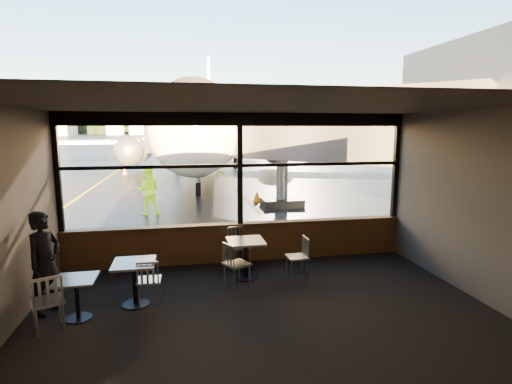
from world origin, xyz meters
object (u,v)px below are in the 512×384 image
object	(u,v)px
chair_near_e	(297,257)
cafe_table_mid	(135,284)
chair_left_s	(47,302)
chair_near_n	(240,247)
passenger	(45,263)
jet_bridge	(312,144)
cone_nose	(257,196)
chair_mid_s	(149,281)
cone_wing	(125,171)
airliner	(205,96)
cafe_table_left	(77,299)
cafe_table_near	(246,259)
chair_near_w	(237,265)
ground_crew	(148,191)

from	to	relation	value
chair_near_e	cafe_table_mid	bearing A→B (deg)	101.12
cafe_table_mid	chair_left_s	xyz separation A→B (m)	(-1.24, -0.70, 0.08)
chair_near_e	chair_near_n	bearing A→B (deg)	48.75
passenger	jet_bridge	bearing A→B (deg)	-15.96
passenger	cone_nose	bearing A→B (deg)	-2.09
chair_mid_s	cone_wing	xyz separation A→B (m)	(-3.19, 21.56, -0.21)
chair_near_n	chair_mid_s	size ratio (longest dim) A/B	1.06
cone_wing	airliner	bearing A→B (deg)	19.39
jet_bridge	cafe_table_mid	xyz separation A→B (m)	(-5.82, -7.56, -2.16)
chair_near_n	cone_nose	world-z (taller)	chair_near_n
chair_near_e	chair_left_s	world-z (taller)	chair_left_s
airliner	chair_near_n	size ratio (longest dim) A/B	39.26
cafe_table_left	chair_mid_s	size ratio (longest dim) A/B	0.82
passenger	cone_wing	size ratio (longest dim) A/B	4.01
jet_bridge	chair_near_n	distance (m)	7.26
jet_bridge	chair_mid_s	xyz separation A→B (m)	(-5.57, -7.54, -2.13)
jet_bridge	passenger	size ratio (longest dim) A/B	6.56
passenger	cone_nose	size ratio (longest dim) A/B	3.62
jet_bridge	chair_near_n	xyz separation A→B (m)	(-3.68, -5.90, -2.11)
chair_near_e	cone_wing	bearing A→B (deg)	14.31
cone_nose	cafe_table_near	bearing A→B (deg)	-102.41
jet_bridge	chair_near_n	world-z (taller)	jet_bridge
jet_bridge	cone_wing	xyz separation A→B (m)	(-8.76, 14.02, -2.34)
passenger	cone_wing	bearing A→B (deg)	31.73
chair_mid_s	cone_wing	world-z (taller)	chair_mid_s
jet_bridge	cafe_table_left	bearing A→B (deg)	-130.21
chair_near_e	cone_nose	bearing A→B (deg)	-7.60
cafe_table_left	chair_mid_s	world-z (taller)	chair_mid_s
cafe_table_near	cafe_table_mid	bearing A→B (deg)	-157.07
chair_near_n	passenger	distance (m)	3.99
chair_near_n	passenger	world-z (taller)	passenger
cafe_table_mid	chair_mid_s	distance (m)	0.25
jet_bridge	cafe_table_near	bearing A→B (deg)	-118.82
airliner	chair_mid_s	bearing A→B (deg)	-90.72
cone_nose	passenger	bearing A→B (deg)	-119.86
cafe_table_near	chair_near_n	world-z (taller)	chair_near_n
cafe_table_left	chair_left_s	size ratio (longest dim) A/B	0.74
cafe_table_left	chair_near_w	xyz separation A→B (m)	(2.80, 0.86, 0.11)
cafe_table_left	ground_crew	xyz separation A→B (m)	(0.55, 8.19, 0.54)
cafe_table_mid	cafe_table_left	bearing A→B (deg)	-157.28
cone_wing	cone_nose	bearing A→B (deg)	-59.75
jet_bridge	cone_wing	bearing A→B (deg)	121.99
cafe_table_left	airliner	bearing A→B (deg)	81.27
cafe_table_near	ground_crew	bearing A→B (deg)	109.87
ground_crew	jet_bridge	bearing A→B (deg)	177.37
chair_near_e	chair_left_s	distance (m)	4.71
chair_near_w	cone_wing	bearing A→B (deg)	166.95
jet_bridge	chair_left_s	world-z (taller)	jet_bridge
chair_mid_s	cafe_table_mid	bearing A→B (deg)	-173.82
cone_nose	cone_wing	bearing A→B (deg)	120.25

